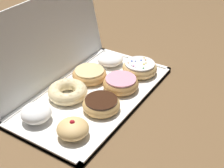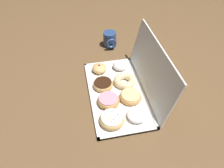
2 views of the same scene
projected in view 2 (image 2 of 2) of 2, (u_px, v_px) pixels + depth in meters
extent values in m
plane|color=brown|center=(116.00, 93.00, 1.12)|extent=(3.00, 3.00, 0.00)
cube|color=white|center=(116.00, 93.00, 1.12)|extent=(0.52, 0.28, 0.01)
cube|color=white|center=(91.00, 96.00, 1.10)|extent=(0.52, 0.01, 0.01)
cube|color=white|center=(141.00, 89.00, 1.13)|extent=(0.52, 0.01, 0.01)
cube|color=white|center=(107.00, 63.00, 1.29)|extent=(0.01, 0.28, 0.01)
cube|color=white|center=(129.00, 134.00, 0.94)|extent=(0.01, 0.28, 0.01)
cube|color=white|center=(151.00, 69.00, 1.05)|extent=(0.52, 0.06, 0.27)
ellipsoid|color=#E5B770|center=(99.00, 68.00, 1.22)|extent=(0.08, 0.08, 0.04)
sphere|color=#B21923|center=(99.00, 66.00, 1.20)|extent=(0.01, 0.01, 0.01)
torus|color=tan|center=(103.00, 84.00, 1.13)|extent=(0.11, 0.11, 0.03)
cylinder|color=#381E11|center=(103.00, 82.00, 1.12)|extent=(0.09, 0.09, 0.01)
torus|color=tan|center=(108.00, 101.00, 1.05)|extent=(0.11, 0.11, 0.04)
cylinder|color=pink|center=(108.00, 98.00, 1.03)|extent=(0.10, 0.10, 0.01)
torus|color=#E5B770|center=(112.00, 119.00, 0.97)|extent=(0.12, 0.12, 0.04)
cylinder|color=white|center=(112.00, 117.00, 0.95)|extent=(0.10, 0.10, 0.01)
sphere|color=orange|center=(118.00, 112.00, 0.97)|extent=(0.00, 0.00, 0.00)
sphere|color=blue|center=(116.00, 116.00, 0.95)|extent=(0.00, 0.00, 0.00)
sphere|color=blue|center=(118.00, 115.00, 0.96)|extent=(0.01, 0.01, 0.01)
sphere|color=pink|center=(112.00, 111.00, 0.97)|extent=(0.01, 0.01, 0.01)
sphere|color=yellow|center=(108.00, 117.00, 0.95)|extent=(0.01, 0.01, 0.01)
sphere|color=blue|center=(114.00, 119.00, 0.94)|extent=(0.01, 0.01, 0.01)
sphere|color=white|center=(114.00, 111.00, 0.97)|extent=(0.00, 0.00, 0.00)
sphere|color=white|center=(109.00, 111.00, 0.98)|extent=(0.00, 0.00, 0.00)
sphere|color=yellow|center=(108.00, 119.00, 0.94)|extent=(0.00, 0.00, 0.00)
sphere|color=green|center=(105.00, 113.00, 0.96)|extent=(0.01, 0.01, 0.01)
sphere|color=yellow|center=(114.00, 123.00, 0.92)|extent=(0.00, 0.00, 0.00)
sphere|color=orange|center=(112.00, 122.00, 0.93)|extent=(0.01, 0.01, 0.01)
ellipsoid|color=white|center=(120.00, 65.00, 1.24)|extent=(0.08, 0.08, 0.05)
torus|color=beige|center=(125.00, 81.00, 1.15)|extent=(0.12, 0.12, 0.04)
sphere|color=beige|center=(127.00, 85.00, 1.11)|extent=(0.02, 0.02, 0.02)
sphere|color=beige|center=(130.00, 83.00, 1.12)|extent=(0.02, 0.02, 0.02)
sphere|color=beige|center=(132.00, 81.00, 1.13)|extent=(0.02, 0.02, 0.02)
sphere|color=beige|center=(132.00, 78.00, 1.15)|extent=(0.02, 0.02, 0.02)
sphere|color=beige|center=(129.00, 75.00, 1.16)|extent=(0.02, 0.02, 0.02)
sphere|color=beige|center=(125.00, 74.00, 1.17)|extent=(0.02, 0.02, 0.02)
sphere|color=beige|center=(121.00, 75.00, 1.17)|extent=(0.02, 0.02, 0.02)
sphere|color=beige|center=(118.00, 77.00, 1.16)|extent=(0.02, 0.02, 0.02)
sphere|color=beige|center=(117.00, 80.00, 1.14)|extent=(0.02, 0.02, 0.02)
sphere|color=beige|center=(119.00, 83.00, 1.12)|extent=(0.02, 0.02, 0.02)
sphere|color=beige|center=(122.00, 84.00, 1.11)|extent=(0.02, 0.02, 0.02)
torus|color=tan|center=(131.00, 97.00, 1.07)|extent=(0.11, 0.11, 0.03)
cylinder|color=#EACC8C|center=(131.00, 95.00, 1.06)|extent=(0.10, 0.10, 0.01)
ellipsoid|color=white|center=(137.00, 115.00, 0.98)|extent=(0.09, 0.09, 0.04)
cylinder|color=navy|center=(110.00, 39.00, 1.41)|extent=(0.09, 0.09, 0.10)
cylinder|color=black|center=(110.00, 34.00, 1.38)|extent=(0.08, 0.08, 0.01)
torus|color=navy|center=(111.00, 43.00, 1.36)|extent=(0.01, 0.07, 0.07)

